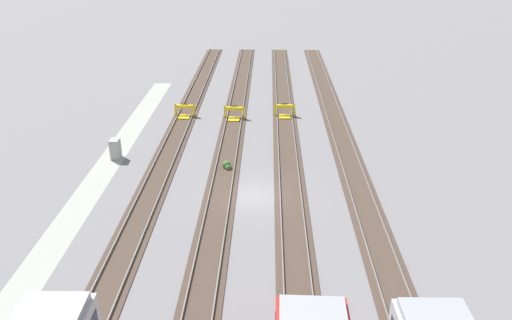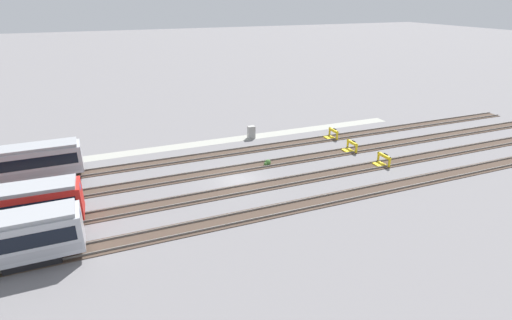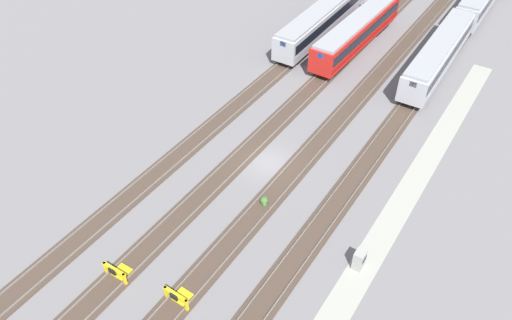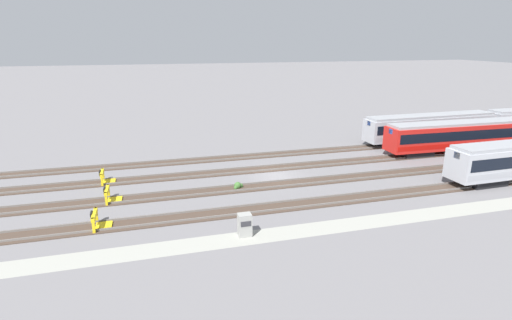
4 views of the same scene
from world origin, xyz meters
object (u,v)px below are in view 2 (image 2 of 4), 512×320
Objects in this scene: bumper_stop_near_inner_track at (350,147)px; bumper_stop_middle_track at (382,160)px; bumper_stop_nearest_track at (332,134)px; electrical_cabinet at (251,132)px; weed_clump at (268,163)px.

bumper_stop_middle_track is at bearing 99.07° from bumper_stop_near_inner_track.
bumper_stop_near_inner_track is (0.48, 4.83, 0.00)m from bumper_stop_nearest_track.
electrical_cabinet is (9.63, -4.00, 0.29)m from bumper_stop_nearest_track.
weed_clump is at bearing -22.26° from bumper_stop_middle_track.
electrical_cabinet is at bearing -54.03° from bumper_stop_middle_track.
bumper_stop_near_inner_track is at bearing 84.35° from bumper_stop_nearest_track.
bumper_stop_near_inner_track is at bearing -179.36° from weed_clump.
electrical_cabinet is at bearing -22.54° from bumper_stop_nearest_track.
weed_clump is (11.25, 4.95, -0.27)m from bumper_stop_nearest_track.
bumper_stop_nearest_track is at bearing -88.25° from bumper_stop_middle_track.
bumper_stop_near_inner_track is 1.00× the size of bumper_stop_middle_track.
bumper_stop_nearest_track is 1.25× the size of electrical_cabinet.
weed_clump is at bearing 79.71° from electrical_cabinet.
bumper_stop_near_inner_track is 10.78m from weed_clump.
electrical_cabinet is 1.74× the size of weed_clump.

